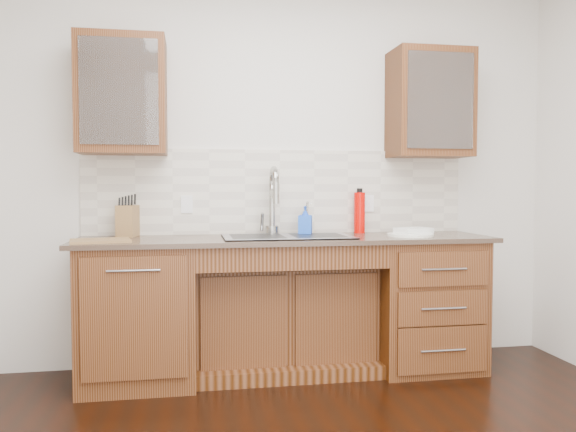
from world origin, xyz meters
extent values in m
cube|color=silver|center=(0.00, 1.80, 1.35)|extent=(4.00, 0.10, 2.70)
cube|color=#593014|center=(-0.95, 1.44, 0.44)|extent=(0.70, 0.62, 0.88)
cube|color=#593014|center=(0.00, 1.53, 0.35)|extent=(1.20, 0.44, 0.70)
cube|color=#593014|center=(0.95, 1.44, 0.44)|extent=(0.70, 0.62, 0.88)
cube|color=#84705B|center=(0.00, 1.43, 0.90)|extent=(2.70, 0.65, 0.03)
cube|color=beige|center=(0.00, 1.74, 1.21)|extent=(2.70, 0.02, 0.59)
cube|color=#9E9EA5|center=(0.00, 1.41, 0.83)|extent=(0.84, 0.46, 0.19)
cylinder|color=#999993|center=(-0.07, 1.64, 1.11)|extent=(0.04, 0.04, 0.40)
cylinder|color=#999993|center=(0.18, 1.65, 1.03)|extent=(0.02, 0.02, 0.24)
cube|color=#593014|center=(-1.05, 1.58, 1.83)|extent=(0.55, 0.34, 0.75)
cube|color=#593014|center=(1.05, 1.58, 1.83)|extent=(0.55, 0.34, 0.75)
cube|color=white|center=(-0.65, 1.73, 1.12)|extent=(0.08, 0.01, 0.12)
cube|color=white|center=(0.65, 1.73, 1.12)|extent=(0.08, 0.01, 0.12)
imported|color=blue|center=(0.15, 1.58, 1.01)|extent=(0.11, 0.11, 0.20)
cylinder|color=#D90500|center=(0.57, 1.67, 1.05)|extent=(0.10, 0.10, 0.29)
cylinder|color=white|center=(0.83, 1.36, 0.92)|extent=(0.36, 0.36, 0.02)
cube|color=white|center=(0.88, 1.43, 0.94)|extent=(0.26, 0.22, 0.04)
cube|color=brown|center=(-1.04, 1.67, 1.01)|extent=(0.15, 0.20, 0.21)
cube|color=brown|center=(-1.16, 1.30, 0.92)|extent=(0.38, 0.30, 0.02)
imported|color=white|center=(-1.19, 1.58, 1.77)|extent=(0.16, 0.16, 0.10)
imported|color=white|center=(-0.91, 1.58, 1.77)|extent=(0.10, 0.10, 0.09)
imported|color=white|center=(0.93, 1.58, 1.77)|extent=(0.12, 0.12, 0.09)
imported|color=white|center=(1.16, 1.58, 1.78)|extent=(0.14, 0.14, 0.10)
camera|label=1|loc=(-0.63, -2.19, 1.24)|focal=35.00mm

